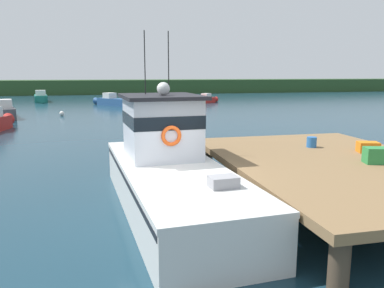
{
  "coord_description": "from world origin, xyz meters",
  "views": [
    {
      "loc": [
        -1.55,
        -9.38,
        3.6
      ],
      "look_at": [
        1.2,
        2.36,
        1.4
      ],
      "focal_mm": 36.39,
      "sensor_mm": 36.0,
      "label": 1
    }
  ],
  "objects": [
    {
      "name": "crate_stack_mid_dock",
      "position": [
        6.39,
        0.8,
        1.36
      ],
      "size": [
        0.7,
        0.6,
        0.32
      ],
      "primitive_type": "cube",
      "rotation": [
        0.0,
        0.0,
        -0.3
      ],
      "color": "orange",
      "rests_on": "dock"
    },
    {
      "name": "far_shoreline",
      "position": [
        0.0,
        62.0,
        1.2
      ],
      "size": [
        120.0,
        8.0,
        2.4
      ],
      "primitive_type": "cube",
      "color": "#284723",
      "rests_on": "ground"
    },
    {
      "name": "moored_boat_off_the_point",
      "position": [
        -8.9,
        42.97,
        0.51
      ],
      "size": [
        2.19,
        5.97,
        1.49
      ],
      "color": "#196B5B",
      "rests_on": "ground"
    },
    {
      "name": "moored_boat_mid_harbor",
      "position": [
        10.8,
        36.6,
        0.4
      ],
      "size": [
        4.18,
        3.49,
        1.16
      ],
      "color": "red",
      "rests_on": "ground"
    },
    {
      "name": "bait_bucket",
      "position": [
        5.15,
        1.96,
        1.37
      ],
      "size": [
        0.32,
        0.32,
        0.34
      ],
      "primitive_type": "cylinder",
      "color": "#2866B2",
      "rests_on": "dock"
    },
    {
      "name": "mooring_buoy_outer",
      "position": [
        -4.82,
        25.33,
        0.21
      ],
      "size": [
        0.41,
        0.41,
        0.41
      ],
      "primitive_type": "sphere",
      "color": "silver",
      "rests_on": "ground"
    },
    {
      "name": "moored_boat_far_right",
      "position": [
        -0.31,
        35.48,
        0.48
      ],
      "size": [
        4.31,
        5.02,
        1.41
      ],
      "color": "#285184",
      "rests_on": "ground"
    },
    {
      "name": "ground_plane",
      "position": [
        0.0,
        0.0,
        0.0
      ],
      "size": [
        200.0,
        200.0,
        0.0
      ],
      "primitive_type": "plane",
      "color": "#193847"
    },
    {
      "name": "main_fishing_boat",
      "position": [
        0.16,
        0.92,
        1.01
      ],
      "size": [
        3.1,
        9.9,
        4.8
      ],
      "color": "silver",
      "rests_on": "ground"
    },
    {
      "name": "moored_boat_near_channel",
      "position": [
        -9.19,
        24.35,
        0.54
      ],
      "size": [
        2.85,
        6.23,
        1.56
      ],
      "color": "#4C4C51",
      "rests_on": "ground"
    },
    {
      "name": "crate_stack_near_edge",
      "position": [
        5.62,
        -0.53,
        1.42
      ],
      "size": [
        0.7,
        0.58,
        0.43
      ],
      "primitive_type": "cube",
      "rotation": [
        0.0,
        0.0,
        -0.27
      ],
      "color": "#2D8442",
      "rests_on": "dock"
    },
    {
      "name": "mooring_buoy_channel_marker",
      "position": [
        0.19,
        10.24,
        0.25
      ],
      "size": [
        0.51,
        0.51,
        0.51
      ],
      "primitive_type": "sphere",
      "color": "silver",
      "rests_on": "ground"
    },
    {
      "name": "dock",
      "position": [
        4.8,
        0.0,
        1.07
      ],
      "size": [
        6.0,
        9.0,
        1.2
      ],
      "color": "#4C3D2D",
      "rests_on": "ground"
    }
  ]
}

